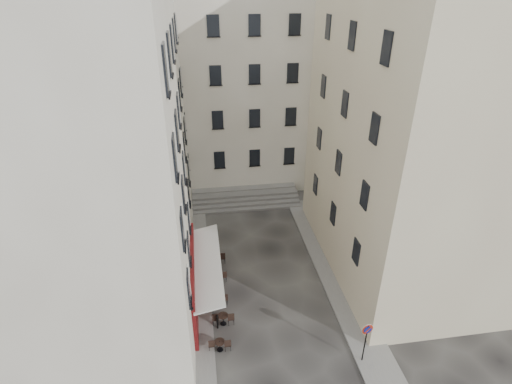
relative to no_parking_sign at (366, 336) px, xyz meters
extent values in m
plane|color=black|center=(-3.81, 4.26, -1.81)|extent=(90.00, 90.00, 0.00)
cube|color=slate|center=(-8.31, 8.26, -1.75)|extent=(2.00, 22.00, 0.12)
cube|color=slate|center=(0.69, 7.26, -1.75)|extent=(2.00, 18.00, 0.12)
cube|color=beige|center=(-14.31, 7.26, 8.19)|extent=(12.00, 16.00, 20.00)
cube|color=#C0AD8F|center=(6.69, 7.76, 7.19)|extent=(12.00, 14.00, 18.00)
cube|color=beige|center=(-4.81, 23.26, 7.19)|extent=(18.00, 10.00, 18.00)
cube|color=#440A09|center=(-8.23, 5.26, -0.06)|extent=(0.25, 7.00, 3.50)
cube|color=black|center=(-8.19, 5.26, -0.41)|extent=(0.06, 3.85, 2.00)
cube|color=silver|center=(-7.41, 5.26, 1.14)|extent=(1.58, 7.30, 0.41)
cube|color=#615E5C|center=(-3.81, 16.16, -1.71)|extent=(9.00, 1.80, 0.20)
cube|color=#615E5C|center=(-3.81, 16.61, -1.51)|extent=(9.00, 1.80, 0.20)
cube|color=#615E5C|center=(-3.81, 17.06, -1.31)|extent=(9.00, 1.80, 0.20)
cube|color=#615E5C|center=(-3.81, 17.51, -1.11)|extent=(9.00, 1.80, 0.20)
cylinder|color=black|center=(-7.06, 3.26, -1.36)|extent=(0.10, 0.10, 0.90)
sphere|color=black|center=(-7.06, 3.26, -0.89)|extent=(0.12, 0.12, 0.12)
cylinder|color=black|center=(-7.06, 6.76, -1.36)|extent=(0.10, 0.10, 0.90)
sphere|color=black|center=(-7.06, 6.76, -0.89)|extent=(0.12, 0.12, 0.12)
cylinder|color=black|center=(-7.06, 10.26, -1.36)|extent=(0.10, 0.10, 0.90)
sphere|color=black|center=(-7.06, 10.26, -0.89)|extent=(0.12, 0.12, 0.12)
cylinder|color=black|center=(0.00, 0.01, -0.55)|extent=(0.06, 0.06, 2.52)
cylinder|color=#AE260B|center=(0.00, 0.00, 0.45)|extent=(0.58, 0.10, 0.58)
cylinder|color=navy|center=(0.00, -0.02, 0.45)|extent=(0.42, 0.09, 0.42)
cube|color=#AE260B|center=(0.00, -0.05, 0.45)|extent=(0.34, 0.07, 0.34)
cylinder|color=black|center=(-7.04, 1.73, -1.75)|extent=(0.32, 0.32, 0.02)
cylinder|color=black|center=(-7.04, 1.73, -1.45)|extent=(0.04, 0.04, 0.63)
cylinder|color=black|center=(-7.04, 1.73, -1.16)|extent=(0.54, 0.54, 0.04)
cube|color=black|center=(-6.63, 1.73, -1.41)|extent=(0.34, 0.34, 0.81)
cube|color=black|center=(-7.44, 1.82, -1.41)|extent=(0.34, 0.34, 0.81)
cylinder|color=black|center=(-6.73, 3.46, -1.75)|extent=(0.34, 0.34, 0.02)
cylinder|color=black|center=(-6.73, 3.46, -1.43)|extent=(0.05, 0.05, 0.67)
cylinder|color=black|center=(-6.73, 3.46, -1.13)|extent=(0.57, 0.57, 0.04)
cube|color=black|center=(-6.30, 3.46, -1.38)|extent=(0.36, 0.36, 0.86)
cube|color=black|center=(-7.16, 3.56, -1.38)|extent=(0.36, 0.36, 0.86)
cylinder|color=black|center=(-6.92, 5.05, -1.75)|extent=(0.33, 0.33, 0.02)
cylinder|color=black|center=(-6.92, 5.05, -1.45)|extent=(0.05, 0.05, 0.63)
cylinder|color=black|center=(-6.92, 5.05, -1.16)|extent=(0.54, 0.54, 0.04)
cube|color=black|center=(-6.51, 5.05, -1.40)|extent=(0.34, 0.34, 0.82)
cube|color=black|center=(-7.33, 5.14, -1.40)|extent=(0.34, 0.34, 0.82)
cylinder|color=black|center=(-6.81, 7.07, -1.75)|extent=(0.33, 0.33, 0.02)
cylinder|color=black|center=(-6.81, 7.07, -1.45)|extent=(0.05, 0.05, 0.63)
cylinder|color=black|center=(-6.81, 7.07, -1.16)|extent=(0.54, 0.54, 0.04)
cube|color=black|center=(-6.41, 7.07, -1.40)|extent=(0.34, 0.34, 0.82)
cube|color=black|center=(-7.22, 7.16, -1.40)|extent=(0.34, 0.34, 0.82)
cylinder|color=black|center=(-6.80, 8.93, -1.74)|extent=(0.35, 0.35, 0.02)
cylinder|color=black|center=(-6.80, 8.93, -1.42)|extent=(0.05, 0.05, 0.68)
cylinder|color=black|center=(-6.80, 8.93, -1.11)|extent=(0.58, 0.58, 0.04)
cube|color=black|center=(-6.37, 8.93, -1.38)|extent=(0.37, 0.37, 0.87)
cube|color=black|center=(-7.24, 9.02, -1.38)|extent=(0.37, 0.37, 0.87)
imported|color=black|center=(-7.01, 6.61, -0.90)|extent=(0.76, 0.61, 1.82)
camera|label=1|loc=(-7.28, -12.69, 15.35)|focal=28.00mm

